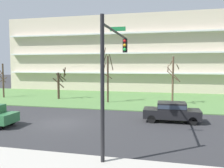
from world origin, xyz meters
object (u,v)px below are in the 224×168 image
(tree_left, at_px, (60,83))
(sedan_black_center_left, at_px, (172,111))
(tree_right, at_px, (173,79))
(tree_center, at_px, (107,76))
(tree_far_left, at_px, (3,80))
(traffic_signal_mast, at_px, (113,63))

(tree_left, relative_size, sedan_black_center_left, 0.97)
(tree_right, bearing_deg, tree_center, -178.29)
(tree_far_left, distance_m, traffic_signal_mast, 25.06)
(traffic_signal_mast, bearing_deg, tree_far_left, 140.46)
(tree_far_left, height_order, tree_center, tree_center)
(tree_far_left, distance_m, sedan_black_center_left, 24.15)
(tree_far_left, xyz_separation_m, tree_right, (22.67, -0.62, 0.52))
(tree_center, relative_size, sedan_black_center_left, 1.50)
(tree_far_left, bearing_deg, sedan_black_center_left, -21.43)
(tree_left, relative_size, traffic_signal_mast, 0.64)
(tree_right, bearing_deg, traffic_signal_mast, -102.62)
(tree_left, distance_m, tree_center, 7.01)
(tree_center, relative_size, tree_right, 1.21)
(tree_right, distance_m, traffic_signal_mast, 15.74)
(tree_center, distance_m, tree_right, 7.59)
(tree_far_left, height_order, traffic_signal_mast, traffic_signal_mast)
(tree_center, xyz_separation_m, tree_right, (7.58, 0.23, -0.28))
(tree_far_left, distance_m, tree_left, 8.30)
(tree_left, distance_m, sedan_black_center_left, 16.96)
(tree_left, xyz_separation_m, traffic_signal_mast, (10.97, -16.34, 2.41))
(tree_far_left, height_order, tree_left, tree_far_left)
(tree_center, bearing_deg, sedan_black_center_left, -47.32)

